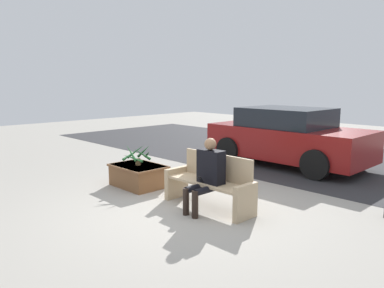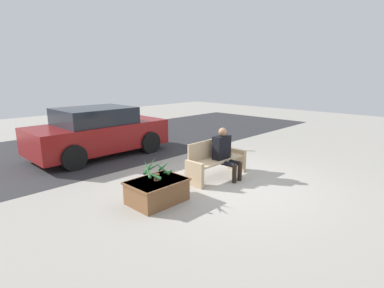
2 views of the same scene
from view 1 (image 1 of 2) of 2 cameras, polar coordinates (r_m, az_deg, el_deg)
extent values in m
plane|color=#9E998E|center=(6.20, -1.93, -10.20)|extent=(30.00, 30.00, 0.00)
cube|color=#2D2D30|center=(10.62, 20.90, -2.53)|extent=(20.00, 6.00, 0.01)
cube|color=tan|center=(6.84, -2.37, -5.89)|extent=(0.09, 0.50, 0.55)
cube|color=tan|center=(5.81, 8.14, -8.77)|extent=(0.09, 0.50, 0.55)
cube|color=tan|center=(6.25, 2.45, -5.86)|extent=(1.48, 0.46, 0.04)
cube|color=tan|center=(6.36, 3.90, -3.41)|extent=(1.48, 0.04, 0.44)
cube|color=black|center=(6.09, 2.92, -3.44)|extent=(0.45, 0.22, 0.55)
sphere|color=#8C6647|center=(6.00, 2.82, -0.02)|extent=(0.20, 0.20, 0.20)
cylinder|color=black|center=(6.08, 0.68, -6.65)|extent=(0.11, 0.46, 0.11)
cylinder|color=black|center=(5.94, 2.08, -7.03)|extent=(0.11, 0.46, 0.11)
cylinder|color=black|center=(5.98, -0.92, -8.75)|extent=(0.10, 0.10, 0.43)
cylinder|color=black|center=(5.84, 0.47, -9.20)|extent=(0.10, 0.10, 0.43)
cube|color=black|center=(5.97, 1.39, -5.45)|extent=(0.07, 0.09, 0.12)
cube|color=brown|center=(7.65, -8.18, -4.80)|extent=(1.03, 0.74, 0.44)
cube|color=brown|center=(7.60, -8.22, -3.34)|extent=(1.08, 0.79, 0.04)
cylinder|color=brown|center=(7.58, -8.23, -2.71)|extent=(0.10, 0.10, 0.13)
cone|color=#26602D|center=(7.40, -7.61, -1.53)|extent=(0.10, 0.39, 0.29)
cone|color=#26602D|center=(7.59, -6.80, -1.53)|extent=(0.40, 0.23, 0.22)
cone|color=#26602D|center=(7.66, -7.36, -1.06)|extent=(0.37, 0.10, 0.31)
cone|color=#26602D|center=(7.72, -8.58, -1.12)|extent=(0.20, 0.38, 0.28)
cone|color=#26602D|center=(7.67, -9.53, -1.71)|extent=(0.20, 0.42, 0.16)
cone|color=#26602D|center=(7.46, -9.27, -1.33)|extent=(0.36, 0.06, 0.32)
cone|color=#26602D|center=(7.38, -8.99, -2.15)|extent=(0.41, 0.24, 0.15)
cube|color=maroon|center=(9.78, 14.46, 0.35)|extent=(3.95, 1.80, 0.76)
cube|color=black|center=(9.75, 14.12, 3.99)|extent=(2.06, 1.66, 0.47)
cylinder|color=black|center=(8.46, 18.26, -3.02)|extent=(0.67, 0.18, 0.67)
cylinder|color=black|center=(10.06, 23.06, -1.38)|extent=(0.67, 0.18, 0.67)
cylinder|color=black|center=(9.81, 5.52, -0.93)|extent=(0.67, 0.18, 0.67)
cylinder|color=black|center=(11.22, 11.50, 0.22)|extent=(0.67, 0.18, 0.67)
camera|label=2|loc=(9.43, -43.91, 8.68)|focal=28.00mm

